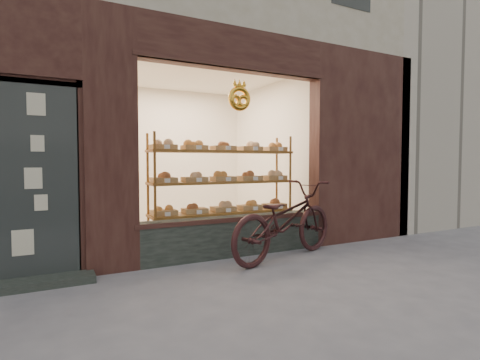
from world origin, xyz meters
TOP-DOWN VIEW (x-y plane):
  - ground at (0.00, 0.00)m, footprint 90.00×90.00m
  - neighbor_right at (9.60, 5.50)m, footprint 12.00×7.00m
  - display_shelf at (0.45, 2.55)m, footprint 2.20×0.45m
  - bicycle at (0.95, 1.66)m, footprint 2.09×1.24m

SIDE VIEW (x-z plane):
  - ground at x=0.00m, z-range 0.00..0.00m
  - bicycle at x=0.95m, z-range 0.00..1.04m
  - display_shelf at x=0.45m, z-range 0.03..1.73m
  - neighbor_right at x=9.60m, z-range 0.00..9.00m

